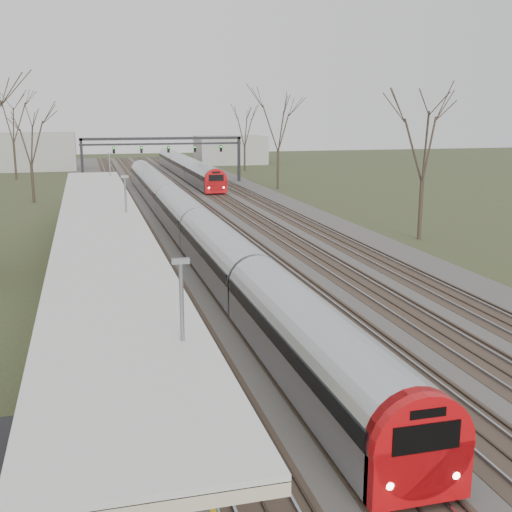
{
  "coord_description": "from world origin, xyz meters",
  "views": [
    {
      "loc": [
        -9.66,
        0.0,
        9.28
      ],
      "look_at": [
        -1.37,
        31.24,
        2.0
      ],
      "focal_mm": 45.0,
      "sensor_mm": 36.0,
      "label": 1
    }
  ],
  "objects": [
    {
      "name": "track_bed",
      "position": [
        0.26,
        55.0,
        0.06
      ],
      "size": [
        24.0,
        160.0,
        0.22
      ],
      "color": "#474442",
      "rests_on": "ground"
    },
    {
      "name": "platform",
      "position": [
        -9.05,
        37.5,
        0.5
      ],
      "size": [
        3.5,
        69.0,
        1.0
      ],
      "primitive_type": "cube",
      "color": "#9E9B93",
      "rests_on": "ground"
    },
    {
      "name": "canopy",
      "position": [
        -9.05,
        32.99,
        3.93
      ],
      "size": [
        4.1,
        50.0,
        3.11
      ],
      "color": "slate",
      "rests_on": "platform"
    },
    {
      "name": "signal_gantry",
      "position": [
        0.29,
        84.99,
        4.91
      ],
      "size": [
        21.0,
        0.59,
        6.08
      ],
      "color": "black",
      "rests_on": "ground"
    },
    {
      "name": "tree_east_far",
      "position": [
        14.0,
        42.0,
        7.29
      ],
      "size": [
        5.0,
        5.0,
        10.3
      ],
      "color": "#2D231C",
      "rests_on": "ground"
    },
    {
      "name": "train_near",
      "position": [
        -2.5,
        49.27,
        1.48
      ],
      "size": [
        2.62,
        75.21,
        3.05
      ],
      "color": "#A2A4AC",
      "rests_on": "ground"
    },
    {
      "name": "train_far",
      "position": [
        4.5,
        93.21,
        1.48
      ],
      "size": [
        2.62,
        45.21,
        3.05
      ],
      "color": "#A2A4AC",
      "rests_on": "ground"
    },
    {
      "name": "passenger",
      "position": [
        -9.32,
        18.79,
        1.96
      ],
      "size": [
        0.68,
        0.82,
        1.91
      ],
      "primitive_type": "imported",
      "rotation": [
        0.0,
        0.0,
        1.2
      ],
      "color": "#2B4954",
      "rests_on": "platform"
    }
  ]
}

